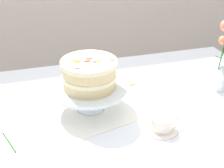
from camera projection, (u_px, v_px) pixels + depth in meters
The scene contains 8 objects.
dining_table at pixel (127, 133), 1.25m from camera, with size 1.40×1.00×0.74m.
linen_napkin at pixel (91, 109), 1.24m from camera, with size 0.32×0.32×0.00m, color white.
cake_stand at pixel (90, 91), 1.20m from camera, with size 0.29×0.29×0.10m.
layer_cake at pixel (89, 74), 1.16m from camera, with size 0.21×0.21×0.12m.
flower_vase at pixel (224, 61), 1.31m from camera, with size 0.09×0.10×0.31m.
teacup at pixel (162, 124), 1.11m from camera, with size 0.13×0.12×0.06m.
loose_petal_1 at pixel (119, 165), 0.96m from camera, with size 0.03×0.02×0.01m, color pink.
loose_petal_3 at pixel (132, 84), 1.41m from camera, with size 0.03×0.02×0.00m, color orange.
Camera 1 is at (-0.34, -0.97, 1.42)m, focal length 50.65 mm.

